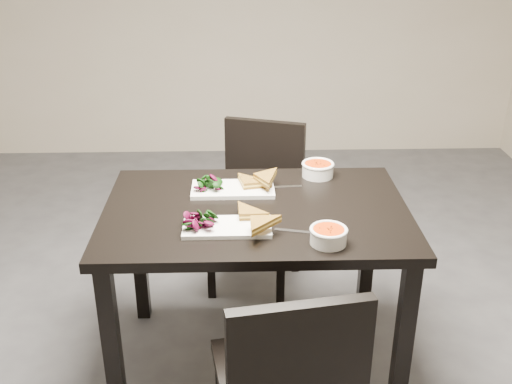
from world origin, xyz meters
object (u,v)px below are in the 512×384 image
table (256,230)px  soup_bowl_near (328,235)px  chair_near (289,381)px  chair_far (259,195)px  plate_near (227,227)px  plate_far (233,189)px  soup_bowl_far (318,168)px

table → soup_bowl_near: bearing=-49.3°
chair_near → soup_bowl_near: chair_near is taller
chair_far → plate_near: (-0.15, -0.85, 0.27)m
chair_far → plate_far: size_ratio=2.47×
chair_far → plate_near: chair_far is taller
table → plate_near: plate_near is taller
plate_far → soup_bowl_near: bearing=-53.0°
chair_far → soup_bowl_near: 1.04m
plate_far → soup_bowl_far: bearing=21.6°
plate_far → soup_bowl_far: 0.40m
chair_near → plate_near: chair_near is taller
soup_bowl_near → plate_far: size_ratio=0.39×
chair_near → soup_bowl_far: (0.20, 0.99, 0.30)m
table → soup_bowl_near: size_ratio=8.95×
chair_near → soup_bowl_near: size_ratio=6.34×
chair_far → soup_bowl_near: size_ratio=6.34×
soup_bowl_far → table: bearing=-132.2°
chair_far → soup_bowl_far: size_ratio=5.95×
table → plate_far: bearing=119.4°
plate_near → soup_bowl_far: 0.62m
soup_bowl_near → plate_far: 0.56m
plate_near → plate_far: 0.33m
soup_bowl_near → soup_bowl_far: bearing=86.6°
soup_bowl_near → plate_near: bearing=162.1°
chair_far → plate_near: size_ratio=2.62×
soup_bowl_near → table: bearing=130.7°
chair_far → plate_far: chair_far is taller
plate_far → chair_near: bearing=-78.3°
chair_near → soup_bowl_far: bearing=69.2°
chair_far → plate_far: (-0.13, -0.52, 0.27)m
table → plate_near: bearing=-123.2°
chair_near → plate_far: bearing=92.3°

